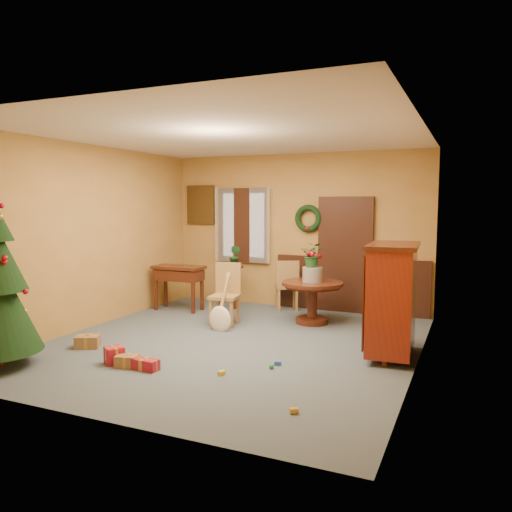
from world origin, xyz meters
The scene contains 20 objects.
room_envelope centered at (0.21, 2.70, 1.12)m, with size 5.50×5.50×5.50m.
dining_table centered at (0.68, 1.61, 0.49)m, with size 1.01×1.01×0.69m.
urn centered at (0.68, 1.61, 0.82)m, with size 0.33×0.33×0.24m, color slate.
centerpiece_plant centered at (0.68, 1.61, 1.14)m, with size 0.37×0.32×0.41m, color #1E4C23.
chair_near centered at (-0.60, 1.00, 0.54)m, with size 0.49×0.49×1.01m.
chair_far centered at (-0.06, 2.40, 0.50)m, with size 0.55×0.55×0.94m.
guitar centered at (-0.49, 0.57, 0.44)m, with size 0.37×0.18×0.88m, color white, non-canonical shape.
plant_stand centered at (-0.99, 2.13, 0.50)m, with size 0.31×0.31×0.81m.
stand_plant centered at (-0.99, 2.13, 1.00)m, with size 0.22×0.17×0.39m, color #19471E.
writing_desk centered at (-1.90, 1.61, 0.62)m, with size 0.94×0.48×0.83m.
sideboard centered at (2.15, 0.29, 0.79)m, with size 0.67×1.17×1.47m.
gift_a centered at (-1.73, -0.98, 0.08)m, with size 0.38×0.35×0.17m.
gift_b centered at (-0.94, -1.39, 0.10)m, with size 0.29×0.29×0.21m.
gift_c centered at (-0.71, -1.42, 0.07)m, with size 0.30×0.25×0.15m.
gift_d centered at (-0.46, -1.42, 0.06)m, with size 0.37×0.17×0.13m.
toy_a centered at (0.94, -0.64, 0.03)m, with size 0.08×0.05×0.05m, color #2961B5.
toy_b centered at (0.92, -0.80, 0.03)m, with size 0.06×0.06×0.06m, color #258A3F.
toy_c centered at (0.47, -1.23, 0.03)m, with size 0.08×0.05×0.05m, color gold.
toy_d centered at (1.82, 0.46, 0.03)m, with size 0.06×0.06×0.06m, color #B20B1F.
toy_e centered at (1.59, -1.89, 0.03)m, with size 0.08×0.05×0.05m, color gold.
Camera 1 is at (3.09, -6.18, 1.97)m, focal length 35.00 mm.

